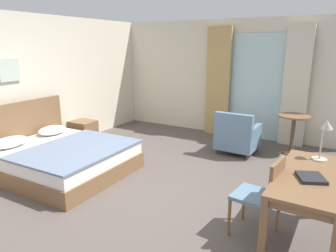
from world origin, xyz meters
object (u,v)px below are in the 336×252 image
nightstand (83,132)px  writing_desk (310,183)px  round_cafe_table (293,126)px  desk_lamp (325,133)px  armchair_by_window (237,136)px  desk_chair (263,193)px  framed_picture (9,70)px  closed_book (311,178)px  bed (59,157)px

nightstand → writing_desk: size_ratio=0.35×
writing_desk → round_cafe_table: bearing=101.4°
desk_lamp → armchair_by_window: desk_lamp is taller
desk_chair → framed_picture: 4.39m
closed_book → framed_picture: framed_picture is taller
desk_chair → armchair_by_window: (-1.04, 2.41, -0.17)m
desk_chair → writing_desk: bearing=20.3°
nightstand → framed_picture: bearing=-99.2°
desk_lamp → round_cafe_table: (-0.61, 2.22, -0.52)m
bed → desk_lamp: 3.82m
armchair_by_window → framed_picture: (-3.21, -2.27, 1.25)m
armchair_by_window → closed_book: bearing=-58.4°
armchair_by_window → round_cafe_table: bearing=29.3°
closed_book → bed: bearing=154.5°
writing_desk → nightstand: bearing=163.6°
bed → writing_desk: 3.67m
round_cafe_table → closed_book: bearing=-79.0°
closed_book → round_cafe_table: bearing=77.2°
desk_chair → framed_picture: bearing=178.1°
closed_book → round_cafe_table: (-0.56, 2.88, -0.22)m
nightstand → framed_picture: (-0.21, -1.33, 1.36)m
bed → writing_desk: bed is taller
writing_desk → armchair_by_window: 2.70m
nightstand → writing_desk: writing_desk is taller
closed_book → armchair_by_window: armchair_by_window is taller
desk_chair → nightstand: bearing=160.0°
armchair_by_window → framed_picture: framed_picture is taller
desk_lamp → closed_book: desk_lamp is taller
closed_book → armchair_by_window: (-1.46, 2.38, -0.43)m
nightstand → framed_picture: framed_picture is taller
closed_book → desk_chair: bearing=160.0°
framed_picture → closed_book: bearing=-1.4°
closed_book → armchair_by_window: bearing=97.8°
desk_chair → armchair_by_window: size_ratio=1.09×
closed_book → framed_picture: (-4.68, 0.11, 0.83)m
bed → desk_chair: 3.24m
desk_lamp → framed_picture: framed_picture is taller
nightstand → framed_picture: size_ratio=1.35×
nightstand → writing_desk: (4.46, -1.31, 0.42)m
nightstand → round_cafe_table: size_ratio=0.68×
bed → writing_desk: (3.65, 0.02, 0.39)m
nightstand → desk_lamp: desk_lamp is taller
desk_chair → desk_lamp: bearing=55.8°
writing_desk → framed_picture: bearing=-179.8°
round_cafe_table → desk_lamp: bearing=-74.7°
writing_desk → desk_chair: 0.47m
nightstand → round_cafe_table: 4.17m
nightstand → round_cafe_table: (3.90, 1.44, 0.30)m
armchair_by_window → nightstand: bearing=-162.6°
bed → armchair_by_window: (2.19, 2.27, 0.07)m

